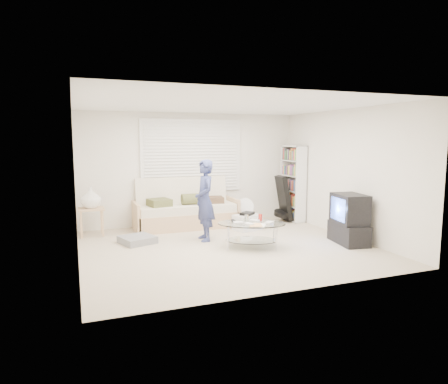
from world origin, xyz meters
name	(u,v)px	position (x,y,z in m)	size (l,w,h in m)	color
ground	(227,247)	(0.00, 0.00, 0.00)	(5.00, 5.00, 0.00)	tan
room_shell	(218,155)	(0.00, 0.48, 1.63)	(5.02, 4.52, 2.51)	silver
window_blinds	(192,156)	(0.00, 2.20, 1.55)	(2.32, 0.08, 1.62)	silver
futon_sofa	(185,211)	(-0.26, 1.88, 0.36)	(2.22, 0.90, 1.08)	tan
grey_floor_pillow	(137,240)	(-1.46, 0.86, 0.06)	(0.57, 0.57, 0.13)	slate
side_table	(91,200)	(-2.22, 1.75, 0.73)	(0.50, 0.40, 0.98)	tan
bookshelf	(293,183)	(2.32, 1.71, 0.89)	(0.28, 0.75, 1.77)	white
guitar_case	(284,202)	(2.03, 1.62, 0.47)	(0.39, 0.40, 1.07)	black
floor_fan	(244,210)	(0.98, 1.49, 0.37)	(0.39, 0.27, 0.64)	white
storage_bin	(247,222)	(0.90, 1.14, 0.17)	(0.62, 0.51, 0.38)	white
tv_unit	(349,220)	(2.20, -0.54, 0.45)	(0.58, 0.91, 0.92)	black
coffee_table	(252,228)	(0.40, -0.18, 0.36)	(1.40, 1.17, 0.57)	silver
standing_person	(205,200)	(-0.22, 0.62, 0.77)	(0.56, 0.37, 1.54)	navy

